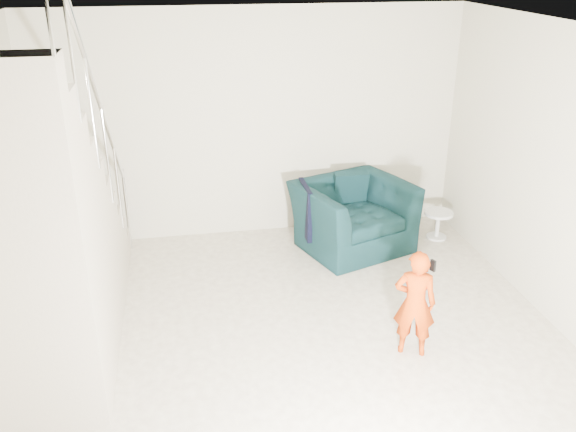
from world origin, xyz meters
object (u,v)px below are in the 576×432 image
object	(u,v)px
armchair	(353,216)
toddler	(415,303)
staircase	(45,256)
side_table	(438,220)

from	to	relation	value
armchair	toddler	bearing A→B (deg)	-111.35
armchair	staircase	world-z (taller)	staircase
armchair	staircase	distance (m)	3.49
toddler	staircase	world-z (taller)	staircase
side_table	staircase	distance (m)	4.51
staircase	side_table	bearing A→B (deg)	20.63
side_table	staircase	size ratio (longest dim) A/B	0.10
toddler	side_table	bearing A→B (deg)	-96.60
side_table	staircase	bearing A→B (deg)	-159.37
armchair	toddler	distance (m)	2.10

